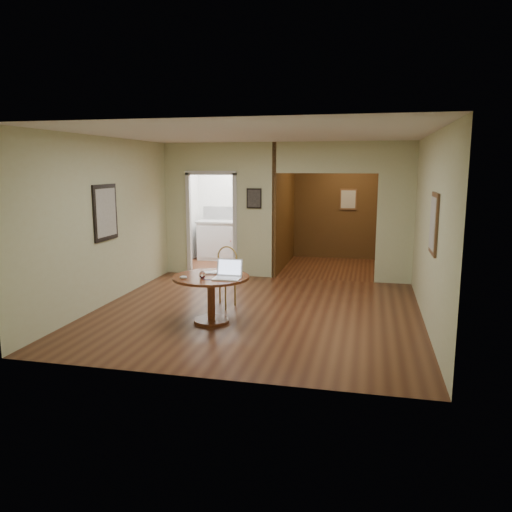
% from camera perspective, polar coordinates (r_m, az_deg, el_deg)
% --- Properties ---
extents(floor, '(5.00, 5.00, 0.00)m').
position_cam_1_polar(floor, '(7.78, -0.04, -6.46)').
color(floor, '#432113').
rests_on(floor, ground).
extents(room_shell, '(5.20, 7.50, 5.00)m').
position_cam_1_polar(room_shell, '(10.62, 1.23, 5.11)').
color(room_shell, silver).
rests_on(room_shell, ground).
extents(dining_table, '(1.10, 1.10, 0.69)m').
position_cam_1_polar(dining_table, '(7.19, -5.16, -3.68)').
color(dining_table, brown).
rests_on(dining_table, ground).
extents(chair, '(0.50, 0.50, 0.97)m').
position_cam_1_polar(chair, '(8.03, -3.63, -1.97)').
color(chair, olive).
rests_on(chair, ground).
extents(open_laptop, '(0.37, 0.32, 0.26)m').
position_cam_1_polar(open_laptop, '(6.99, -3.20, -2.00)').
color(open_laptop, white).
rests_on(open_laptop, dining_table).
extents(closed_laptop, '(0.39, 0.34, 0.03)m').
position_cam_1_polar(closed_laptop, '(7.30, -4.57, -1.93)').
color(closed_laptop, silver).
rests_on(closed_laptop, dining_table).
extents(mouse, '(0.12, 0.08, 0.05)m').
position_cam_1_polar(mouse, '(7.01, -8.30, -2.42)').
color(mouse, white).
rests_on(mouse, dining_table).
extents(wine_glass, '(0.09, 0.09, 0.10)m').
position_cam_1_polar(wine_glass, '(7.00, -6.15, -2.15)').
color(wine_glass, white).
rests_on(wine_glass, dining_table).
extents(pen, '(0.13, 0.02, 0.01)m').
position_cam_1_polar(pen, '(6.91, -5.55, -2.71)').
color(pen, '#0C0F57').
rests_on(pen, dining_table).
extents(kitchen_cabinet, '(2.06, 0.60, 0.94)m').
position_cam_1_polar(kitchen_cabinet, '(11.98, -1.85, 1.76)').
color(kitchen_cabinet, silver).
rests_on(kitchen_cabinet, ground).
extents(grocery_bag, '(0.42, 0.39, 0.34)m').
position_cam_1_polar(grocery_bag, '(11.78, 0.69, 4.74)').
color(grocery_bag, tan).
rests_on(grocery_bag, kitchen_cabinet).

